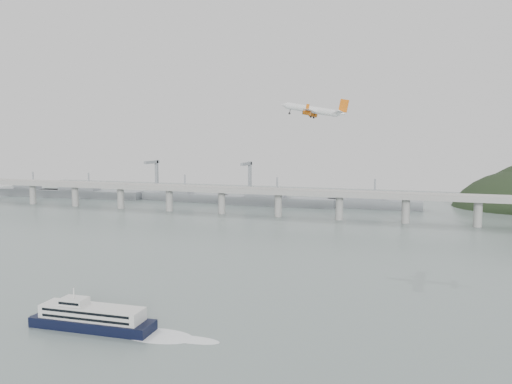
% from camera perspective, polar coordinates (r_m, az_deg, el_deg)
% --- Properties ---
extents(ground, '(900.00, 900.00, 0.00)m').
position_cam_1_polar(ground, '(215.38, -4.80, -11.07)').
color(ground, slate).
rests_on(ground, ground).
extents(bridge, '(800.00, 22.00, 23.90)m').
position_cam_1_polar(bridge, '(400.04, 6.53, -0.51)').
color(bridge, '#999996').
rests_on(bridge, ground).
extents(distant_fleet, '(453.00, 60.90, 40.00)m').
position_cam_1_polar(distant_fleet, '(515.39, -8.88, -0.34)').
color(distant_fleet, gray).
rests_on(distant_fleet, ground).
extents(ferry, '(70.92, 14.46, 13.37)m').
position_cam_1_polar(ferry, '(181.23, -18.20, -13.51)').
color(ferry, black).
rests_on(ferry, ground).
extents(airliner, '(38.04, 34.46, 9.97)m').
position_cam_1_polar(airliner, '(269.25, 6.59, 9.28)').
color(airliner, white).
rests_on(airliner, ground).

